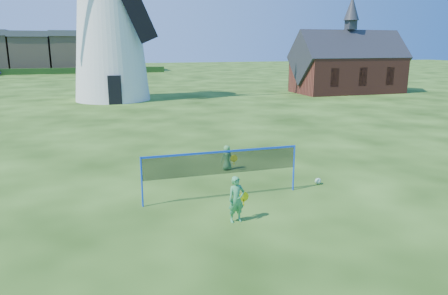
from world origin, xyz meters
TOP-DOWN VIEW (x-y plane):
  - ground at (0.00, 0.00)m, footprint 220.00×220.00m
  - windmill at (-2.04, 26.56)m, footprint 15.28×6.48m
  - chapel at (21.40, 25.72)m, footprint 11.26×5.46m
  - badminton_net at (-0.05, -0.09)m, footprint 5.05×0.05m
  - player_girl at (-0.22, -1.97)m, footprint 0.67×0.37m
  - player_boy at (1.05, 2.83)m, footprint 0.63×0.44m
  - play_ball at (3.57, 0.21)m, footprint 0.22×0.22m

SIDE VIEW (x-z plane):
  - ground at x=0.00m, z-range 0.00..0.00m
  - play_ball at x=3.57m, z-range 0.00..0.22m
  - player_boy at x=1.05m, z-range 0.00..0.98m
  - player_girl at x=-0.22m, z-range 0.00..1.29m
  - badminton_net at x=-0.05m, z-range 0.36..1.91m
  - chapel at x=21.40m, z-range -2.08..7.44m
  - windmill at x=-2.04m, z-range -3.26..16.89m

